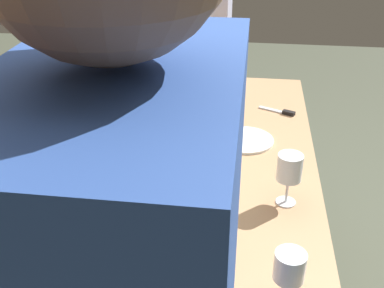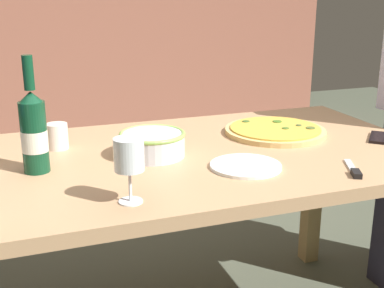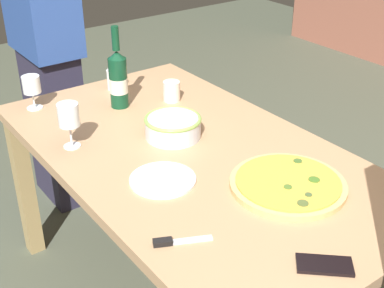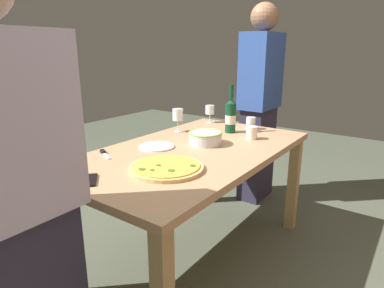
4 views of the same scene
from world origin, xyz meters
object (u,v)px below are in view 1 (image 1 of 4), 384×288
Objects in this scene: wine_glass_by_bottle at (289,269)px; cup_ceramic at (131,267)px; wine_bottle at (173,200)px; cup_amber at (109,202)px; serving_bowl at (184,158)px; person_guest_left at (208,47)px; wine_glass_near_pizza at (289,170)px; pizza_knife at (282,112)px; side_plate at (245,140)px; pizza at (179,106)px; dining_table at (192,172)px; cell_phone at (227,83)px.

cup_ceramic is at bearing 87.76° from wine_glass_by_bottle.
wine_bottle is 3.95× the size of cup_amber.
person_guest_left is (1.23, 0.05, 0.01)m from serving_bowl.
wine_glass_near_pizza is 0.68m from pizza_knife.
wine_bottle is at bearing -23.15° from cup_ceramic.
person_guest_left is (1.00, 0.25, 0.05)m from side_plate.
pizza is 2.20× the size of wine_glass_near_pizza.
cup_ceramic reaches higher than dining_table.
wine_glass_near_pizza is at bearing 179.14° from pizza_knife.
wine_glass_by_bottle is (-0.40, 0.02, -0.02)m from wine_glass_near_pizza.
cup_amber reaches higher than pizza.
side_plate is 0.14× the size of person_guest_left.
wine_glass_near_pizza is 0.55m from cup_ceramic.
side_plate is at bearing 19.50° from wine_glass_near_pizza.
wine_bottle is 1.58× the size of side_plate.
person_guest_left reaches higher than wine_bottle.
wine_glass_by_bottle is at bearing -149.74° from serving_bowl.
wine_glass_by_bottle is 1.82m from person_guest_left.
person_guest_left reaches higher than side_plate.
cup_ceramic is at bearing -152.86° from cup_amber.
pizza is at bearing 33.92° from wine_glass_near_pizza.
person_guest_left reaches higher than dining_table.
serving_bowl is at bearing -5.50° from cup_ceramic.
cup_ceramic is at bearing -177.36° from pizza.
side_plate is (0.51, -0.39, -0.04)m from cup_amber.
wine_glass_near_pizza is (-0.15, -0.34, 0.07)m from serving_bowl.
person_guest_left reaches higher than cup_ceramic.
wine_bottle is at bearing -0.35° from person_guest_left.
serving_bowl is 0.64m from wine_glass_by_bottle.
cell_phone is at bearing -30.81° from pizza.
wine_glass_by_bottle is (-0.19, -0.30, -0.03)m from wine_bottle.
wine_bottle reaches higher than side_plate.
wine_glass_near_pizza reaches higher than cup_amber.
cup_amber reaches higher than side_plate.
pizza is 1.14m from wine_glass_by_bottle.
wine_glass_by_bottle reaches higher than cup_ceramic.
wine_glass_by_bottle is 0.65× the size of side_plate.
cup_ceramic is (-0.26, -0.13, 0.00)m from cup_amber.
wine_bottle is at bearing -111.20° from cup_amber.
serving_bowl reaches higher than pizza_knife.
pizza_knife is (1.05, -0.40, -0.04)m from cup_ceramic.
wine_glass_by_bottle reaches higher than cup_amber.
wine_glass_near_pizza is 1.95× the size of cup_amber.
person_guest_left is (1.59, 0.07, -0.07)m from wine_bottle.
serving_bowl is at bearing 65.79° from wine_glass_near_pizza.
side_plate is at bearing 11.13° from person_guest_left.
side_plate is at bearing 152.35° from pizza_knife.
dining_table is at bearing 24.60° from wine_glass_by_bottle.
wine_glass_near_pizza is 1.44m from person_guest_left.
wine_glass_by_bottle is at bearing -171.33° from side_plate.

